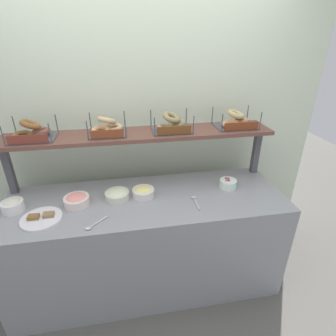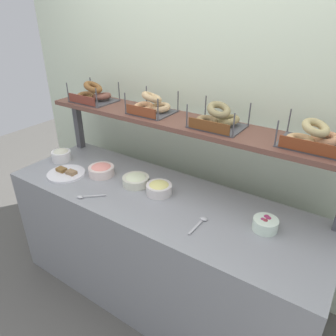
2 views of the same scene
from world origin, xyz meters
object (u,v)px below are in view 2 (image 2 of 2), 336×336
bagel_basket_everything (218,119)px  bagel_basket_sesame (313,138)px  bowl_scallion_spread (61,155)px  bagel_basket_plain (151,106)px  bowl_potato_salad (136,180)px  serving_spoon_by_edge (200,223)px  bagel_basket_cinnamon_raisin (93,95)px  bowl_lox_spread (101,170)px  bowl_egg_salad (159,188)px  serving_plate_white (66,173)px  bowl_beet_salad (265,224)px  serving_spoon_near_plate (87,196)px

bagel_basket_everything → bagel_basket_sesame: 0.53m
bowl_scallion_spread → bagel_basket_plain: (0.68, 0.27, 0.43)m
bowl_potato_salad → serving_spoon_by_edge: bearing=-13.6°
bagel_basket_cinnamon_raisin → bowl_lox_spread: bearing=-42.9°
bowl_egg_salad → serving_plate_white: bearing=-166.8°
bowl_beet_salad → bowl_scallion_spread: bowl_scallion_spread is taller
bowl_beet_salad → bagel_basket_plain: (-0.91, 0.22, 0.44)m
bagel_basket_plain → bagel_basket_everything: 0.49m
bowl_lox_spread → bagel_basket_plain: bagel_basket_plain is taller
bowl_beet_salad → bagel_basket_everything: size_ratio=0.44×
serving_plate_white → serving_spoon_near_plate: serving_plate_white is taller
bowl_scallion_spread → bowl_beet_salad: bearing=1.7°
serving_spoon_by_edge → bagel_basket_plain: 0.85m
serving_plate_white → bagel_basket_cinnamon_raisin: bagel_basket_cinnamon_raisin is taller
bowl_potato_salad → bagel_basket_cinnamon_raisin: 0.75m
bowl_beet_salad → bagel_basket_cinnamon_raisin: 1.52m
bowl_egg_salad → bowl_lox_spread: bearing=-177.1°
bowl_egg_salad → serving_plate_white: size_ratio=0.62×
bowl_lox_spread → bagel_basket_everything: 0.90m
bowl_egg_salad → bowl_potato_salad: bearing=178.1°
bagel_basket_cinnamon_raisin → bagel_basket_sesame: 1.54m
bowl_potato_salad → serving_spoon_by_edge: 0.58m
bagel_basket_cinnamon_raisin → bowl_scallion_spread: bearing=-120.5°
serving_spoon_by_edge → bowl_beet_salad: bearing=25.9°
bowl_egg_salad → serving_spoon_near_plate: 0.46m
bowl_potato_salad → bagel_basket_sesame: bearing=14.0°
bagel_basket_plain → serving_spoon_near_plate: bearing=-102.6°
bowl_beet_salad → bowl_scallion_spread: (-1.59, -0.05, 0.01)m
serving_spoon_by_edge → bowl_egg_salad: bearing=160.6°
bowl_lox_spread → serving_spoon_by_edge: bearing=-7.1°
serving_spoon_by_edge → bagel_basket_sesame: (0.42, 0.38, 0.47)m
bowl_potato_salad → bagel_basket_cinnamon_raisin: bearing=158.2°
bowl_beet_salad → serving_spoon_near_plate: (-1.03, -0.31, -0.03)m
bowl_scallion_spread → bagel_basket_sesame: size_ratio=0.45×
bagel_basket_plain → bagel_basket_everything: same height
bowl_egg_salad → bagel_basket_plain: bagel_basket_plain is taller
bagel_basket_sesame → bowl_scallion_spread: bearing=-170.7°
bowl_beet_salad → serving_spoon_by_edge: 0.35m
serving_spoon_by_edge → bowl_potato_salad: bearing=166.4°
bowl_scallion_spread → bagel_basket_everything: bearing=12.9°
bagel_basket_sesame → serving_plate_white: bearing=-164.4°
bowl_lox_spread → serving_spoon_by_edge: size_ratio=1.02×
bagel_basket_cinnamon_raisin → bagel_basket_everything: size_ratio=1.02×
serving_spoon_by_edge → bagel_basket_everything: 0.61m
bowl_scallion_spread → bagel_basket_plain: bearing=21.8°
bagel_basket_cinnamon_raisin → bagel_basket_sesame: bearing=0.8°
bowl_potato_salad → bowl_beet_salad: size_ratio=1.34×
bowl_potato_salad → serving_spoon_near_plate: (-0.16, -0.30, -0.03)m
bagel_basket_everything → bowl_lox_spread: bearing=-160.2°
serving_spoon_by_edge → bagel_basket_plain: bearing=147.8°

